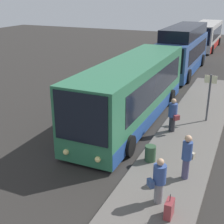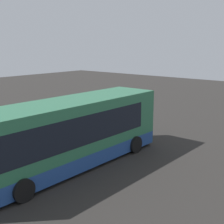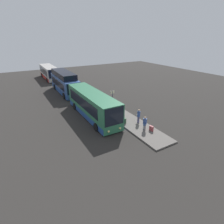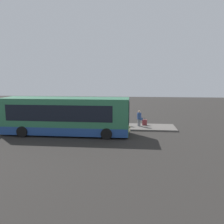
% 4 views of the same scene
% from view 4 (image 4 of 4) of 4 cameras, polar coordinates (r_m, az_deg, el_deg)
% --- Properties ---
extents(ground, '(80.00, 80.00, 0.00)m').
position_cam_4_polar(ground, '(20.02, -11.58, -5.59)').
color(ground, '#2B2826').
extents(platform, '(20.00, 2.86, 0.15)m').
position_cam_4_polar(platform, '(22.84, -9.33, -3.54)').
color(platform, '#605B56').
rests_on(platform, ground).
extents(bus_lead, '(11.16, 2.85, 3.24)m').
position_cam_4_polar(bus_lead, '(19.54, -12.09, -1.13)').
color(bus_lead, '#2D704C').
rests_on(bus_lead, ground).
extents(passenger_boarding, '(0.61, 0.49, 1.72)m').
position_cam_4_polar(passenger_boarding, '(22.52, 2.64, -0.99)').
color(passenger_boarding, '#4C476B').
rests_on(passenger_boarding, platform).
extents(passenger_waiting, '(0.65, 0.68, 1.67)m').
position_cam_4_polar(passenger_waiting, '(21.67, -7.77, -1.58)').
color(passenger_waiting, '#2D2D33').
rests_on(passenger_waiting, platform).
extents(passenger_with_bags, '(0.66, 0.66, 1.58)m').
position_cam_4_polar(passenger_with_bags, '(22.01, 7.14, -1.54)').
color(passenger_with_bags, gray).
rests_on(passenger_with_bags, platform).
extents(suitcase, '(0.48, 0.22, 0.80)m').
position_cam_4_polar(suitcase, '(22.63, 8.50, -2.71)').
color(suitcase, maroon).
rests_on(suitcase, platform).
extents(sign_post, '(0.10, 0.61, 2.49)m').
position_cam_4_polar(sign_post, '(23.39, -12.00, 0.66)').
color(sign_post, '#4C4C51').
rests_on(sign_post, platform).
extents(trash_bin, '(0.44, 0.44, 0.65)m').
position_cam_4_polar(trash_bin, '(21.17, 0.57, -3.29)').
color(trash_bin, '#2D4C33').
rests_on(trash_bin, platform).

